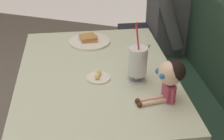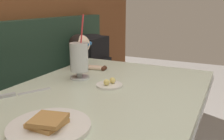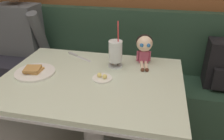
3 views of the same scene
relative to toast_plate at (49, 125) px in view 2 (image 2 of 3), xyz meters
The scene contains 7 objects.
diner_table 0.42m from the toast_plate, ahead, with size 1.11×0.81×0.74m.
toast_plate is the anchor object (origin of this frame).
milkshake_glass 0.53m from the toast_plate, 23.12° to the left, with size 0.10×0.10×0.32m.
butter_saucer 0.44m from the toast_plate, ahead, with size 0.12×0.12×0.04m.
butter_knife 0.35m from the toast_plate, 63.69° to the left, with size 0.22×0.13×0.01m.
seated_doll 0.74m from the toast_plate, 25.33° to the left, with size 0.13×0.23×0.20m.
backpack 1.43m from the toast_plate, 25.49° to the left, with size 0.31×0.25×0.41m.
Camera 2 is at (-0.89, -0.30, 1.10)m, focal length 40.00 mm.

